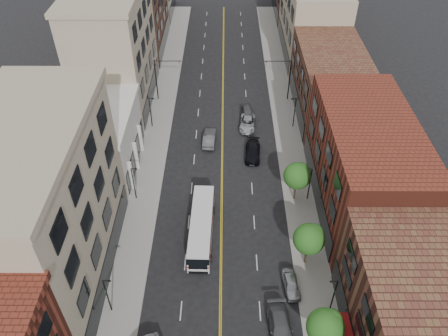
{
  "coord_description": "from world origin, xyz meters",
  "views": [
    {
      "loc": [
        0.45,
        -15.92,
        39.78
      ],
      "look_at": [
        0.3,
        24.33,
        5.0
      ],
      "focal_mm": 35.0,
      "sensor_mm": 36.0,
      "label": 1
    }
  ],
  "objects_px": {
    "city_bus": "(201,226)",
    "car_lane_b": "(247,123)",
    "car_parked_far": "(291,284)",
    "car_lane_behind": "(210,138)",
    "car_lane_c": "(247,113)",
    "car_lane_a": "(253,152)",
    "car_parked_mid": "(281,328)"
  },
  "relations": [
    {
      "from": "city_bus",
      "to": "car_lane_a",
      "type": "height_order",
      "value": "city_bus"
    },
    {
      "from": "car_lane_behind",
      "to": "city_bus",
      "type": "bearing_deg",
      "value": 92.17
    },
    {
      "from": "car_lane_b",
      "to": "car_parked_mid",
      "type": "bearing_deg",
      "value": -81.02
    },
    {
      "from": "car_lane_behind",
      "to": "car_lane_b",
      "type": "distance_m",
      "value": 7.03
    },
    {
      "from": "city_bus",
      "to": "car_lane_b",
      "type": "bearing_deg",
      "value": 75.84
    },
    {
      "from": "car_lane_behind",
      "to": "car_lane_a",
      "type": "xyz_separation_m",
      "value": [
        6.28,
        -3.17,
        -0.07
      ]
    },
    {
      "from": "car_parked_mid",
      "to": "car_lane_a",
      "type": "xyz_separation_m",
      "value": [
        -1.42,
        27.1,
        -0.04
      ]
    },
    {
      "from": "car_parked_far",
      "to": "car_lane_behind",
      "type": "distance_m",
      "value": 26.97
    },
    {
      "from": "car_lane_a",
      "to": "car_lane_b",
      "type": "bearing_deg",
      "value": 97.85
    },
    {
      "from": "city_bus",
      "to": "car_lane_b",
      "type": "height_order",
      "value": "city_bus"
    },
    {
      "from": "car_parked_far",
      "to": "car_lane_a",
      "type": "xyz_separation_m",
      "value": [
        -3.02,
        22.14,
        0.09
      ]
    },
    {
      "from": "car_lane_a",
      "to": "car_lane_c",
      "type": "height_order",
      "value": "car_lane_a"
    },
    {
      "from": "car_lane_b",
      "to": "car_lane_behind",
      "type": "bearing_deg",
      "value": -139.71
    },
    {
      "from": "car_lane_a",
      "to": "car_parked_far",
      "type": "bearing_deg",
      "value": -78.23
    },
    {
      "from": "car_lane_c",
      "to": "car_lane_a",
      "type": "bearing_deg",
      "value": -95.21
    },
    {
      "from": "city_bus",
      "to": "car_lane_c",
      "type": "height_order",
      "value": "city_bus"
    },
    {
      "from": "car_parked_far",
      "to": "car_lane_a",
      "type": "bearing_deg",
      "value": 92.56
    },
    {
      "from": "car_lane_c",
      "to": "city_bus",
      "type": "bearing_deg",
      "value": -111.52
    },
    {
      "from": "car_lane_b",
      "to": "car_lane_c",
      "type": "height_order",
      "value": "car_lane_c"
    },
    {
      "from": "car_lane_behind",
      "to": "car_lane_b",
      "type": "relative_size",
      "value": 0.98
    },
    {
      "from": "car_parked_far",
      "to": "car_lane_behind",
      "type": "relative_size",
      "value": 0.78
    },
    {
      "from": "car_parked_mid",
      "to": "car_lane_b",
      "type": "bearing_deg",
      "value": 88.97
    },
    {
      "from": "car_lane_a",
      "to": "city_bus",
      "type": "bearing_deg",
      "value": -110.06
    },
    {
      "from": "car_parked_far",
      "to": "car_lane_b",
      "type": "height_order",
      "value": "car_lane_b"
    },
    {
      "from": "car_lane_c",
      "to": "car_lane_behind",
      "type": "bearing_deg",
      "value": -138.02
    },
    {
      "from": "car_parked_far",
      "to": "car_lane_c",
      "type": "relative_size",
      "value": 0.89
    },
    {
      "from": "car_parked_far",
      "to": "car_lane_a",
      "type": "relative_size",
      "value": 0.75
    },
    {
      "from": "car_parked_far",
      "to": "car_lane_c",
      "type": "bearing_deg",
      "value": 90.82
    },
    {
      "from": "car_parked_mid",
      "to": "city_bus",
      "type": "bearing_deg",
      "value": 119.45
    },
    {
      "from": "car_parked_mid",
      "to": "car_parked_far",
      "type": "relative_size",
      "value": 1.4
    },
    {
      "from": "car_parked_far",
      "to": "car_lane_b",
      "type": "relative_size",
      "value": 0.76
    },
    {
      "from": "car_lane_b",
      "to": "car_lane_c",
      "type": "bearing_deg",
      "value": 93.85
    }
  ]
}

